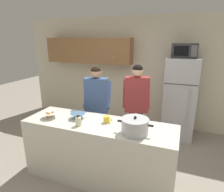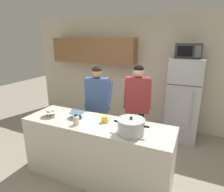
% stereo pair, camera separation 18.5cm
% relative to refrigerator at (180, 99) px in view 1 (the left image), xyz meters
% --- Properties ---
extents(ground_plane, '(14.00, 14.00, 0.00)m').
position_rel_refrigerator_xyz_m(ground_plane, '(-1.04, -1.85, -0.86)').
color(ground_plane, '#9E9384').
extents(back_wall_unit, '(6.00, 0.48, 2.60)m').
position_rel_refrigerator_xyz_m(back_wall_unit, '(-1.28, 0.41, 0.54)').
color(back_wall_unit, beige).
rests_on(back_wall_unit, ground).
extents(kitchen_island, '(2.21, 0.68, 0.92)m').
position_rel_refrigerator_xyz_m(kitchen_island, '(-1.04, -1.85, -0.40)').
color(kitchen_island, silver).
rests_on(kitchen_island, ground).
extents(refrigerator, '(0.64, 0.68, 1.72)m').
position_rel_refrigerator_xyz_m(refrigerator, '(0.00, 0.00, 0.00)').
color(refrigerator, '#B7BABF').
rests_on(refrigerator, ground).
extents(microwave, '(0.48, 0.37, 0.28)m').
position_rel_refrigerator_xyz_m(microwave, '(0.00, -0.02, 1.00)').
color(microwave, '#2D2D30').
rests_on(microwave, refrigerator).
extents(person_near_pot, '(0.57, 0.51, 1.63)m').
position_rel_refrigerator_xyz_m(person_near_pot, '(-1.40, -1.14, 0.15)').
color(person_near_pot, black).
rests_on(person_near_pot, ground).
extents(person_by_sink, '(0.58, 0.52, 1.66)m').
position_rel_refrigerator_xyz_m(person_by_sink, '(-0.72, -0.89, 0.17)').
color(person_by_sink, black).
rests_on(person_by_sink, ground).
extents(cooking_pot, '(0.46, 0.35, 0.23)m').
position_rel_refrigerator_xyz_m(cooking_pot, '(-0.48, -1.97, 0.16)').
color(cooking_pot, silver).
rests_on(cooking_pot, kitchen_island).
extents(coffee_mug, '(0.13, 0.09, 0.10)m').
position_rel_refrigerator_xyz_m(coffee_mug, '(-0.94, -1.79, 0.11)').
color(coffee_mug, yellow).
rests_on(coffee_mug, kitchen_island).
extents(bread_bowl, '(0.23, 0.23, 0.10)m').
position_rel_refrigerator_xyz_m(bread_bowl, '(-1.80, -1.94, 0.11)').
color(bread_bowl, white).
rests_on(bread_bowl, kitchen_island).
extents(empty_bowl, '(0.23, 0.23, 0.08)m').
position_rel_refrigerator_xyz_m(empty_bowl, '(-1.40, -1.80, 0.11)').
color(empty_bowl, '#4C7299').
rests_on(empty_bowl, kitchen_island).
extents(bottle_near_edge, '(0.08, 0.08, 0.15)m').
position_rel_refrigerator_xyz_m(bottle_near_edge, '(-1.26, -2.02, 0.14)').
color(bottle_near_edge, beige).
rests_on(bottle_near_edge, kitchen_island).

